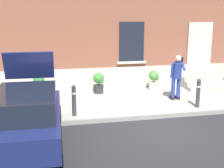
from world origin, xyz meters
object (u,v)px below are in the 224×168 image
object	(u,v)px
bollard_near_person	(198,92)
person_on_phone	(177,74)
bollard_far_left	(74,99)
planter_terracotta	(39,85)
planter_cream	(154,80)
hatchback_car_navy	(27,116)
planter_charcoal	(99,82)

from	to	relation	value
bollard_near_person	person_on_phone	distance (m)	1.20
bollard_far_left	planter_terracotta	distance (m)	2.92
person_on_phone	planter_cream	size ratio (longest dim) A/B	2.03
bollard_near_person	bollard_far_left	bearing A→B (deg)	180.00
hatchback_car_navy	bollard_far_left	size ratio (longest dim) A/B	3.93
bollard_near_person	planter_terracotta	bearing A→B (deg)	154.32
hatchback_car_navy	person_on_phone	size ratio (longest dim) A/B	2.35
planter_charcoal	planter_cream	distance (m)	2.42
hatchback_car_navy	planter_terracotta	distance (m)	4.28
hatchback_car_navy	planter_terracotta	xyz separation A→B (m)	(0.20, 4.28, -0.19)
bollard_near_person	planter_charcoal	distance (m)	4.09
bollard_far_left	planter_charcoal	bearing A→B (deg)	64.55
planter_charcoal	hatchback_car_navy	bearing A→B (deg)	-121.88
bollard_near_person	hatchback_car_navy	bearing A→B (deg)	-164.50
planter_charcoal	person_on_phone	bearing A→B (deg)	-29.42
bollard_far_left	planter_terracotta	size ratio (longest dim) A/B	1.22
planter_terracotta	planter_charcoal	size ratio (longest dim) A/B	1.00
hatchback_car_navy	person_on_phone	distance (m)	6.02
hatchback_car_navy	planter_cream	world-z (taller)	hatchback_car_navy
hatchback_car_navy	planter_cream	xyz separation A→B (m)	(5.04, 4.24, -0.19)
planter_charcoal	planter_cream	world-z (taller)	same
hatchback_car_navy	planter_charcoal	xyz separation A→B (m)	(2.62, 4.22, -0.19)
bollard_near_person	planter_cream	bearing A→B (deg)	105.37
planter_charcoal	planter_cream	bearing A→B (deg)	0.60
planter_charcoal	planter_cream	size ratio (longest dim) A/B	1.00
hatchback_car_navy	bollard_far_left	distance (m)	2.11
planter_cream	hatchback_car_navy	bearing A→B (deg)	-139.92
hatchback_car_navy	person_on_phone	world-z (taller)	hatchback_car_navy
person_on_phone	planter_charcoal	distance (m)	3.23
planter_terracotta	planter_cream	bearing A→B (deg)	-0.39
hatchback_car_navy	bollard_near_person	distance (m)	5.99
person_on_phone	planter_terracotta	bearing A→B (deg)	178.62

